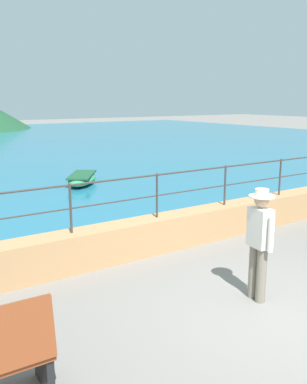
{
  "coord_description": "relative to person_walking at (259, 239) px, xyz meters",
  "views": [
    {
      "loc": [
        -4.57,
        -3.55,
        3.03
      ],
      "look_at": [
        0.25,
        3.7,
        1.1
      ],
      "focal_mm": 39.16,
      "sensor_mm": 36.0,
      "label": 1
    }
  ],
  "objects": [
    {
      "name": "boat_2",
      "position": [
        1.38,
        9.61,
        -0.72
      ],
      "size": [
        2.04,
        2.41,
        0.36
      ],
      "color": "#338C59",
      "rests_on": "lake_water"
    },
    {
      "name": "person_walking",
      "position": [
        0.0,
        0.0,
        0.0
      ],
      "size": [
        0.38,
        0.57,
        1.75
      ],
      "color": "slate",
      "rests_on": "ground"
    },
    {
      "name": "railing",
      "position": [
        -0.07,
        2.65,
        0.35
      ],
      "size": [
        18.44,
        0.04,
        0.9
      ],
      "color": "#383330",
      "rests_on": "promenade_wall"
    },
    {
      "name": "ground_plane",
      "position": [
        -0.07,
        -0.55,
        -0.98
      ],
      "size": [
        120.0,
        120.0,
        0.0
      ],
      "primitive_type": "plane",
      "color": "slate"
    },
    {
      "name": "promenade_wall",
      "position": [
        -0.07,
        2.65,
        -0.63
      ],
      "size": [
        20.0,
        0.56,
        0.7
      ],
      "primitive_type": "cube",
      "color": "tan",
      "rests_on": "ground"
    }
  ]
}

